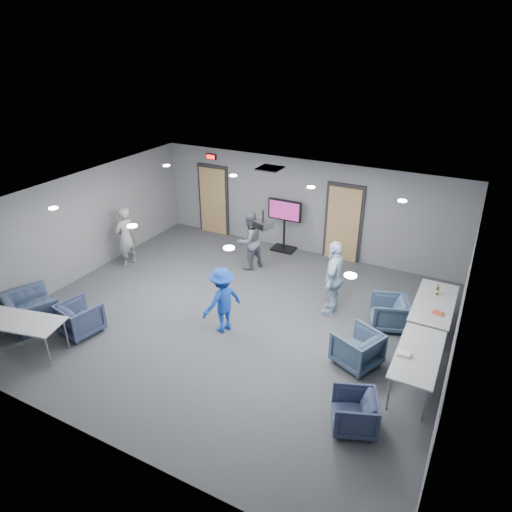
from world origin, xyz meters
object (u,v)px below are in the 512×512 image
at_px(person_c, 334,278).
at_px(chair_right_c, 354,412).
at_px(table_right_a, 434,304).
at_px(person_b, 249,240).
at_px(chair_right_a, 389,313).
at_px(chair_front_b, 31,310).
at_px(bottle_right, 437,291).
at_px(table_front_left, 19,322).
at_px(table_right_b, 418,355).
at_px(person_d, 222,300).
at_px(projector, 263,224).
at_px(chair_right_b, 357,348).
at_px(tv_stand, 284,222).
at_px(person_a, 126,237).
at_px(chair_front_a, 80,318).

xyz_separation_m(person_c, chair_right_c, (1.43, -3.10, -0.57)).
bearing_deg(table_right_a, chair_right_c, 168.43).
height_order(chair_right_c, table_right_a, table_right_a).
height_order(person_b, chair_right_a, person_b).
relative_size(person_b, chair_right_c, 2.28).
height_order(chair_front_b, bottle_right, bottle_right).
xyz_separation_m(chair_right_c, table_front_left, (-6.43, -1.10, 0.36)).
distance_m(person_c, table_right_b, 2.69).
relative_size(person_d, chair_front_b, 1.33).
xyz_separation_m(table_right_a, projector, (-3.27, -1.49, 1.72)).
distance_m(chair_right_b, projector, 3.00).
height_order(chair_front_b, projector, projector).
relative_size(table_right_b, bottle_right, 7.22).
bearing_deg(projector, tv_stand, 129.60).
xyz_separation_m(chair_right_c, bottle_right, (0.68, 3.70, 0.50)).
bearing_deg(chair_right_c, person_c, -176.22).
height_order(person_a, chair_front_b, person_a).
distance_m(chair_right_a, bottle_right, 1.12).
bearing_deg(bottle_right, projector, -150.67).
relative_size(person_d, bottle_right, 6.00).
relative_size(chair_right_b, chair_front_b, 0.72).
height_order(chair_right_b, table_front_left, table_front_left).
xyz_separation_m(chair_right_a, table_front_left, (-6.27, -4.22, 0.33)).
xyz_separation_m(person_c, bottle_right, (2.11, 0.60, -0.07)).
xyz_separation_m(person_a, chair_right_b, (6.77, -1.22, -0.47)).
relative_size(chair_front_a, tv_stand, 0.51).
distance_m(person_c, tv_stand, 3.47).
relative_size(chair_right_a, chair_front_b, 0.69).
relative_size(person_d, chair_right_b, 1.85).
height_order(person_b, chair_right_c, person_b).
bearing_deg(person_c, chair_right_a, 88.73).
distance_m(person_d, chair_right_b, 2.90).
bearing_deg(chair_right_c, tv_stand, -167.21).
xyz_separation_m(person_a, table_front_left, (0.76, -3.90, -0.15)).
xyz_separation_m(chair_right_a, chair_front_a, (-5.76, -3.22, 0.01)).
relative_size(chair_right_b, tv_stand, 0.51).
bearing_deg(table_right_b, chair_right_c, 154.75).
bearing_deg(person_d, table_front_left, -29.21).
height_order(chair_right_c, projector, projector).
distance_m(chair_right_c, tv_stand, 6.82).
distance_m(table_front_left, tv_stand, 7.25).
xyz_separation_m(person_d, chair_front_a, (-2.64, -1.47, -0.38)).
xyz_separation_m(chair_front_b, table_front_left, (0.67, -0.72, 0.32)).
distance_m(table_right_b, tv_stand, 6.13).
distance_m(chair_front_a, chair_front_b, 1.22).
bearing_deg(chair_right_c, projector, -146.84).
bearing_deg(person_c, chair_front_a, -56.77).
distance_m(person_d, table_right_b, 3.97).
xyz_separation_m(person_a, chair_front_b, (0.08, -3.18, -0.47)).
height_order(person_a, chair_front_a, person_a).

